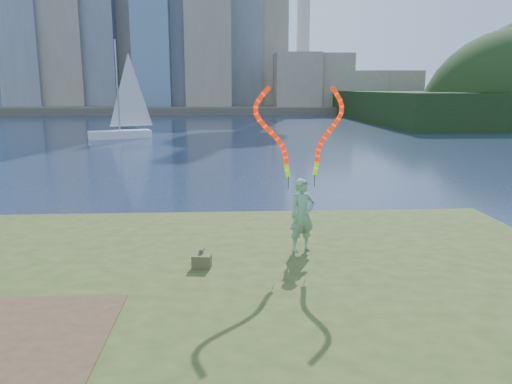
{
  "coord_description": "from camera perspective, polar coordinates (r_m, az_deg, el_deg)",
  "views": [
    {
      "loc": [
        1.25,
        -10.34,
        4.51
      ],
      "look_at": [
        1.9,
        1.0,
        2.14
      ],
      "focal_mm": 35.0,
      "sensor_mm": 36.0,
      "label": 1
    }
  ],
  "objects": [
    {
      "name": "canvas_bag",
      "position": [
        10.65,
        -6.22,
        -7.79
      ],
      "size": [
        0.42,
        0.48,
        0.37
      ],
      "rotation": [
        0.0,
        0.0,
        -0.14
      ],
      "color": "#4D482A",
      "rests_on": "grassy_knoll"
    },
    {
      "name": "grassy_knoll",
      "position": [
        9.15,
        -11.17,
        -15.58
      ],
      "size": [
        20.0,
        18.0,
        0.8
      ],
      "color": "#354318",
      "rests_on": "ground"
    },
    {
      "name": "dirt_patch",
      "position": [
        8.75,
        -27.06,
        -14.61
      ],
      "size": [
        3.2,
        3.0,
        0.02
      ],
      "primitive_type": "cube",
      "color": "#47331E",
      "rests_on": "grassy_knoll"
    },
    {
      "name": "far_shore",
      "position": [
        105.42,
        -4.03,
        9.66
      ],
      "size": [
        320.0,
        40.0,
        1.2
      ],
      "primitive_type": "cube",
      "color": "#4B4637",
      "rests_on": "ground"
    },
    {
      "name": "ground",
      "position": [
        11.35,
        -9.53,
        -11.79
      ],
      "size": [
        320.0,
        320.0,
        0.0
      ],
      "primitive_type": "plane",
      "color": "#18243D",
      "rests_on": "ground"
    },
    {
      "name": "woman_with_ribbons",
      "position": [
        11.42,
        5.32,
        0.08
      ],
      "size": [
        1.97,
        0.76,
        4.07
      ],
      "rotation": [
        0.0,
        0.0,
        0.34
      ],
      "color": "#13681A",
      "rests_on": "grassy_knoll"
    },
    {
      "name": "sailboat",
      "position": [
        47.36,
        -15.0,
        7.77
      ],
      "size": [
        5.7,
        3.64,
        8.76
      ],
      "rotation": [
        0.0,
        0.0,
        0.38
      ],
      "color": "silver",
      "rests_on": "ground"
    }
  ]
}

